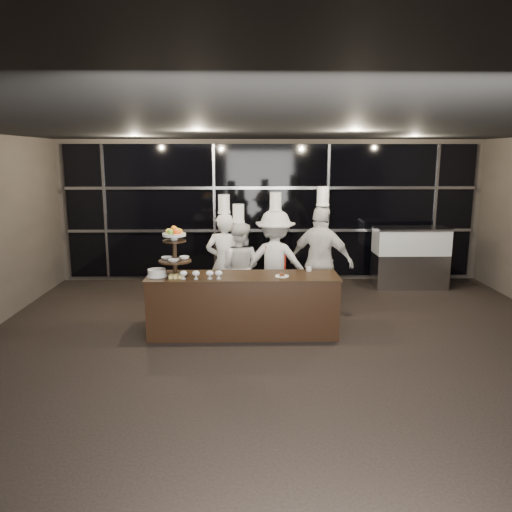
{
  "coord_description": "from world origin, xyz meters",
  "views": [
    {
      "loc": [
        -0.53,
        -5.62,
        2.66
      ],
      "look_at": [
        -0.38,
        1.88,
        1.15
      ],
      "focal_mm": 35.0,
      "sensor_mm": 36.0,
      "label": 1
    }
  ],
  "objects_px": {
    "buffet_counter": "(243,305)",
    "chef_c": "(275,262)",
    "display_case": "(410,254)",
    "layer_cake": "(157,273)",
    "display_stand": "(175,248)",
    "chef_a": "(225,262)",
    "chef_d": "(321,261)",
    "chef_b": "(239,267)"
  },
  "relations": [
    {
      "from": "chef_c",
      "to": "chef_d",
      "type": "height_order",
      "value": "chef_d"
    },
    {
      "from": "display_stand",
      "to": "display_case",
      "type": "relative_size",
      "value": 0.51
    },
    {
      "from": "display_case",
      "to": "chef_c",
      "type": "height_order",
      "value": "chef_c"
    },
    {
      "from": "display_case",
      "to": "chef_d",
      "type": "distance_m",
      "value": 2.86
    },
    {
      "from": "display_stand",
      "to": "chef_c",
      "type": "height_order",
      "value": "chef_c"
    },
    {
      "from": "chef_b",
      "to": "chef_c",
      "type": "xyz_separation_m",
      "value": [
        0.61,
        -0.05,
        0.09
      ]
    },
    {
      "from": "display_stand",
      "to": "chef_a",
      "type": "distance_m",
      "value": 1.33
    },
    {
      "from": "chef_a",
      "to": "chef_d",
      "type": "distance_m",
      "value": 1.62
    },
    {
      "from": "display_stand",
      "to": "layer_cake",
      "type": "relative_size",
      "value": 2.48
    },
    {
      "from": "buffet_counter",
      "to": "layer_cake",
      "type": "distance_m",
      "value": 1.37
    },
    {
      "from": "display_case",
      "to": "chef_c",
      "type": "bearing_deg",
      "value": -149.01
    },
    {
      "from": "layer_cake",
      "to": "chef_c",
      "type": "relative_size",
      "value": 0.14
    },
    {
      "from": "chef_d",
      "to": "display_case",
      "type": "bearing_deg",
      "value": 42.08
    },
    {
      "from": "layer_cake",
      "to": "chef_a",
      "type": "relative_size",
      "value": 0.15
    },
    {
      "from": "chef_b",
      "to": "buffet_counter",
      "type": "bearing_deg",
      "value": -85.81
    },
    {
      "from": "buffet_counter",
      "to": "layer_cake",
      "type": "bearing_deg",
      "value": -177.74
    },
    {
      "from": "chef_a",
      "to": "chef_b",
      "type": "height_order",
      "value": "chef_a"
    },
    {
      "from": "chef_a",
      "to": "chef_c",
      "type": "xyz_separation_m",
      "value": [
        0.85,
        -0.05,
        0.0
      ]
    },
    {
      "from": "buffet_counter",
      "to": "display_case",
      "type": "height_order",
      "value": "display_case"
    },
    {
      "from": "layer_cake",
      "to": "chef_b",
      "type": "xyz_separation_m",
      "value": [
        1.19,
        1.1,
        -0.17
      ]
    },
    {
      "from": "layer_cake",
      "to": "chef_c",
      "type": "height_order",
      "value": "chef_c"
    },
    {
      "from": "chef_a",
      "to": "chef_d",
      "type": "bearing_deg",
      "value": -8.43
    },
    {
      "from": "layer_cake",
      "to": "chef_c",
      "type": "xyz_separation_m",
      "value": [
        1.8,
        1.05,
        -0.08
      ]
    },
    {
      "from": "buffet_counter",
      "to": "chef_b",
      "type": "xyz_separation_m",
      "value": [
        -0.08,
        1.05,
        0.34
      ]
    },
    {
      "from": "chef_b",
      "to": "chef_d",
      "type": "xyz_separation_m",
      "value": [
        1.36,
        -0.24,
        0.15
      ]
    },
    {
      "from": "display_stand",
      "to": "chef_c",
      "type": "relative_size",
      "value": 0.36
    },
    {
      "from": "chef_a",
      "to": "buffet_counter",
      "type": "bearing_deg",
      "value": -73.22
    },
    {
      "from": "buffet_counter",
      "to": "display_case",
      "type": "bearing_deg",
      "value": 38.63
    },
    {
      "from": "layer_cake",
      "to": "chef_a",
      "type": "bearing_deg",
      "value": 48.95
    },
    {
      "from": "layer_cake",
      "to": "display_case",
      "type": "relative_size",
      "value": 0.2
    },
    {
      "from": "layer_cake",
      "to": "buffet_counter",
      "type": "bearing_deg",
      "value": 2.26
    },
    {
      "from": "buffet_counter",
      "to": "chef_c",
      "type": "relative_size",
      "value": 1.37
    },
    {
      "from": "buffet_counter",
      "to": "chef_d",
      "type": "height_order",
      "value": "chef_d"
    },
    {
      "from": "display_case",
      "to": "chef_d",
      "type": "relative_size",
      "value": 0.68
    },
    {
      "from": "chef_c",
      "to": "chef_d",
      "type": "relative_size",
      "value": 0.95
    },
    {
      "from": "chef_a",
      "to": "chef_b",
      "type": "relative_size",
      "value": 1.08
    },
    {
      "from": "buffet_counter",
      "to": "layer_cake",
      "type": "relative_size",
      "value": 9.47
    },
    {
      "from": "display_case",
      "to": "chef_c",
      "type": "xyz_separation_m",
      "value": [
        -2.86,
        -1.72,
        0.21
      ]
    },
    {
      "from": "display_stand",
      "to": "chef_a",
      "type": "height_order",
      "value": "chef_a"
    },
    {
      "from": "chef_c",
      "to": "chef_d",
      "type": "bearing_deg",
      "value": -14.34
    },
    {
      "from": "display_case",
      "to": "layer_cake",
      "type": "bearing_deg",
      "value": -149.33
    },
    {
      "from": "buffet_counter",
      "to": "chef_c",
      "type": "height_order",
      "value": "chef_c"
    }
  ]
}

